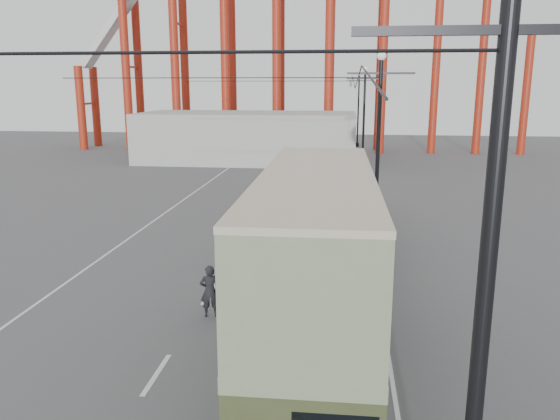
# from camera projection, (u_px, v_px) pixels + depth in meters

# --- Properties ---
(road_markings) EXTENTS (12.52, 120.00, 0.01)m
(road_markings) POSITION_uv_depth(u_px,v_px,m) (255.00, 229.00, 30.15)
(road_markings) COLOR silver
(road_markings) RESTS_ON ground
(lamp_post_near) EXTENTS (3.20, 0.44, 10.80)m
(lamp_post_near) POSITION_uv_depth(u_px,v_px,m) (505.00, 74.00, 5.68)
(lamp_post_near) COLOR black
(lamp_post_near) RESTS_ON ground
(lamp_post_mid) EXTENTS (3.20, 0.44, 9.32)m
(lamp_post_mid) POSITION_uv_depth(u_px,v_px,m) (378.00, 149.00, 26.72)
(lamp_post_mid) COLOR black
(lamp_post_mid) RESTS_ON ground
(lamp_post_far) EXTENTS (3.20, 0.44, 9.32)m
(lamp_post_far) POSITION_uv_depth(u_px,v_px,m) (364.00, 121.00, 48.02)
(lamp_post_far) COLOR black
(lamp_post_far) RESTS_ON ground
(lamp_post_distant) EXTENTS (3.20, 0.44, 9.32)m
(lamp_post_distant) POSITION_uv_depth(u_px,v_px,m) (358.00, 110.00, 69.31)
(lamp_post_distant) COLOR black
(lamp_post_distant) RESTS_ON ground
(fairground_shed) EXTENTS (22.00, 10.00, 5.00)m
(fairground_shed) POSITION_uv_depth(u_px,v_px,m) (248.00, 137.00, 56.60)
(fairground_shed) COLOR #ADADA8
(fairground_shed) RESTS_ON ground
(double_decker_bus) EXTENTS (2.81, 10.65, 5.70)m
(double_decker_bus) POSITION_uv_depth(u_px,v_px,m) (316.00, 272.00, 13.64)
(double_decker_bus) COLOR #353F22
(double_decker_bus) RESTS_ON ground
(single_decker_green) EXTENTS (3.21, 12.13, 3.40)m
(single_decker_green) POSITION_uv_depth(u_px,v_px,m) (325.00, 226.00, 23.07)
(single_decker_green) COLOR gray
(single_decker_green) RESTS_ON ground
(single_decker_cream) EXTENTS (2.68, 9.87, 3.06)m
(single_decker_cream) POSITION_uv_depth(u_px,v_px,m) (329.00, 191.00, 31.86)
(single_decker_cream) COLOR #C1B59B
(single_decker_cream) RESTS_ON ground
(pedestrian) EXTENTS (0.76, 0.60, 1.83)m
(pedestrian) POSITION_uv_depth(u_px,v_px,m) (210.00, 291.00, 18.54)
(pedestrian) COLOR black
(pedestrian) RESTS_ON ground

